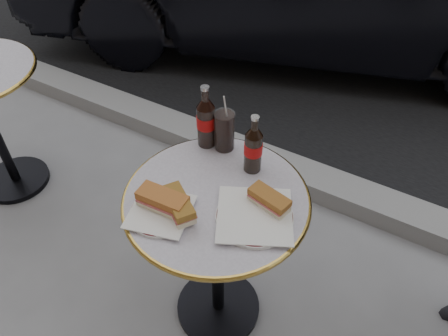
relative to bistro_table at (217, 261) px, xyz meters
The scene contains 11 objects.
ground 0.37m from the bistro_table, ahead, with size 80.00×80.00×0.00m, color gray.
curb 0.95m from the bistro_table, 90.00° to the left, with size 40.00×0.20×0.12m, color gray.
bistro_table is the anchor object (origin of this frame).
plate_left 0.42m from the bistro_table, 126.55° to the right, with size 0.20×0.20×0.01m, color white.
plate_right 0.40m from the bistro_table, ahead, with size 0.24×0.24×0.01m, color white.
sandwich_left_a 0.44m from the bistro_table, 131.07° to the right, with size 0.16×0.08×0.06m, color #B0632C.
sandwich_left_b 0.42m from the bistro_table, 118.63° to the right, with size 0.15×0.07×0.05m, color olive.
sandwich_right 0.44m from the bistro_table, 13.12° to the left, with size 0.13×0.06×0.05m, color #9B5E27.
cola_bottle_left 0.56m from the bistro_table, 128.30° to the left, with size 0.07×0.07×0.25m, color black, non-canonical shape.
cola_bottle_right 0.51m from the bistro_table, 77.09° to the left, with size 0.06×0.06×0.23m, color black, non-canonical shape.
cola_glass 0.51m from the bistro_table, 113.96° to the left, with size 0.08×0.08×0.15m, color black.
Camera 1 is at (0.51, -0.82, 1.79)m, focal length 35.00 mm.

